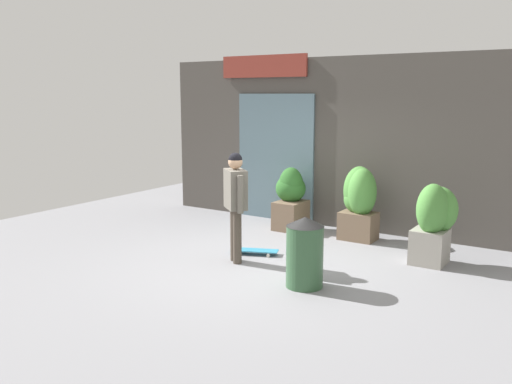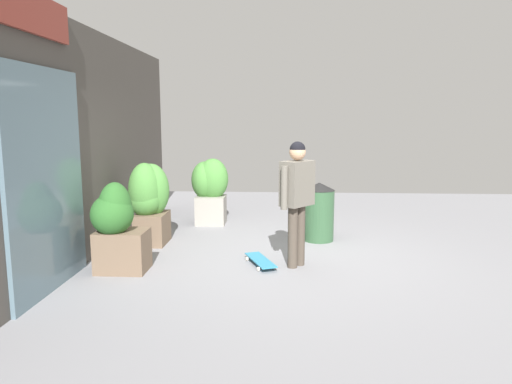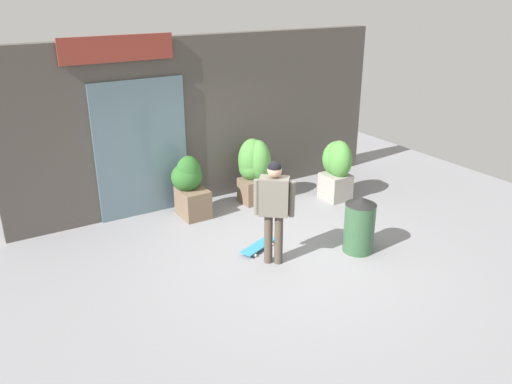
# 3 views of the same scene
# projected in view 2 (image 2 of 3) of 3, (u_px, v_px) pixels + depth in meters

# --- Properties ---
(ground_plane) EXTENTS (12.00, 12.00, 0.00)m
(ground_plane) POSITION_uv_depth(u_px,v_px,m) (282.00, 258.00, 6.77)
(ground_plane) COLOR gray
(building_facade) EXTENTS (7.73, 0.31, 3.28)m
(building_facade) POSITION_uv_depth(u_px,v_px,m) (82.00, 145.00, 6.61)
(building_facade) COLOR #4C4742
(building_facade) RESTS_ON ground_plane
(skateboarder) EXTENTS (0.51, 0.48, 1.67)m
(skateboarder) POSITION_uv_depth(u_px,v_px,m) (297.00, 191.00, 6.24)
(skateboarder) COLOR #4C4238
(skateboarder) RESTS_ON ground_plane
(skateboard) EXTENTS (0.77, 0.48, 0.08)m
(skateboard) POSITION_uv_depth(u_px,v_px,m) (260.00, 260.00, 6.44)
(skateboard) COLOR teal
(skateboard) RESTS_ON ground_plane
(planter_box_left) EXTENTS (0.59, 0.68, 1.17)m
(planter_box_left) POSITION_uv_depth(u_px,v_px,m) (117.00, 226.00, 6.08)
(planter_box_left) COLOR brown
(planter_box_left) RESTS_ON ground_plane
(planter_box_right) EXTENTS (0.62, 0.61, 1.28)m
(planter_box_right) POSITION_uv_depth(u_px,v_px,m) (149.00, 199.00, 7.44)
(planter_box_right) COLOR brown
(planter_box_right) RESTS_ON ground_plane
(planter_box_mid) EXTENTS (0.60, 0.69, 1.23)m
(planter_box_mid) POSITION_uv_depth(u_px,v_px,m) (209.00, 187.00, 8.86)
(planter_box_mid) COLOR gray
(planter_box_mid) RESTS_ON ground_plane
(trash_bin) EXTENTS (0.50, 0.50, 0.95)m
(trash_bin) POSITION_uv_depth(u_px,v_px,m) (319.00, 211.00, 7.68)
(trash_bin) COLOR #335938
(trash_bin) RESTS_ON ground_plane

